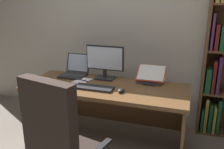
# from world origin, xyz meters

# --- Properties ---
(wall_back) EXTENTS (5.26, 0.12, 2.56)m
(wall_back) POSITION_xyz_m (0.00, 1.97, 1.28)
(wall_back) COLOR beige
(wall_back) RESTS_ON ground
(desk) EXTENTS (1.79, 0.71, 0.72)m
(desk) POSITION_xyz_m (-0.09, 1.16, 0.53)
(desk) COLOR brown
(desk) RESTS_ON ground
(monitor) EXTENTS (0.45, 0.16, 0.40)m
(monitor) POSITION_xyz_m (-0.18, 1.31, 0.92)
(monitor) COLOR #232326
(monitor) RESTS_ON desk
(laptop) EXTENTS (0.30, 0.32, 0.25)m
(laptop) POSITION_xyz_m (-0.58, 1.32, 0.78)
(laptop) COLOR #232326
(laptop) RESTS_ON desk
(keyboard) EXTENTS (0.42, 0.15, 0.02)m
(keyboard) POSITION_xyz_m (-0.18, 0.96, 0.74)
(keyboard) COLOR #232326
(keyboard) RESTS_ON desk
(computer_mouse) EXTENTS (0.06, 0.10, 0.04)m
(computer_mouse) POSITION_xyz_m (0.12, 0.96, 0.74)
(computer_mouse) COLOR #232326
(computer_mouse) RESTS_ON desk
(reading_stand_with_book) EXTENTS (0.32, 0.28, 0.17)m
(reading_stand_with_book) POSITION_xyz_m (0.36, 1.38, 0.81)
(reading_stand_with_book) COLOR #232326
(reading_stand_with_book) RESTS_ON desk
(open_binder) EXTENTS (0.46, 0.38, 0.02)m
(open_binder) POSITION_xyz_m (-0.70, 0.91, 0.74)
(open_binder) COLOR navy
(open_binder) RESTS_ON desk
(notepad) EXTENTS (0.19, 0.23, 0.01)m
(notepad) POSITION_xyz_m (-0.40, 1.14, 0.73)
(notepad) COLOR white
(notepad) RESTS_ON desk
(pen) EXTENTS (0.14, 0.05, 0.01)m
(pen) POSITION_xyz_m (-0.38, 1.14, 0.74)
(pen) COLOR navy
(pen) RESTS_ON notepad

